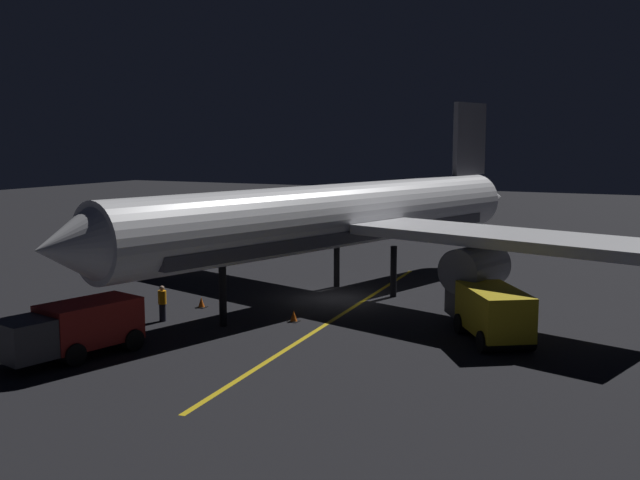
{
  "coord_description": "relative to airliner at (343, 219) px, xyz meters",
  "views": [
    {
      "loc": [
        -16.72,
        36.04,
        8.67
      ],
      "look_at": [
        0.0,
        2.0,
        3.5
      ],
      "focal_mm": 41.26,
      "sensor_mm": 36.0,
      "label": 1
    }
  ],
  "objects": [
    {
      "name": "traffic_cone_near_right",
      "position": [
        -0.21,
        6.21,
        -4.14
      ],
      "size": [
        0.5,
        0.5,
        0.55
      ],
      "color": "#EA590F",
      "rests_on": "ground_plane"
    },
    {
      "name": "airliner",
      "position": [
        0.0,
        0.0,
        0.0
      ],
      "size": [
        33.36,
        35.14,
        11.15
      ],
      "color": "white",
      "rests_on": "ground_plane"
    },
    {
      "name": "traffic_cone_near_left",
      "position": [
        5.55,
        5.68,
        -4.14
      ],
      "size": [
        0.5,
        0.5,
        0.55
      ],
      "color": "#EA590F",
      "rests_on": "ground_plane"
    },
    {
      "name": "ground_crew_worker",
      "position": [
        5.51,
        8.93,
        -3.5
      ],
      "size": [
        0.4,
        0.4,
        1.74
      ],
      "color": "black",
      "rests_on": "ground_plane"
    },
    {
      "name": "baggage_truck",
      "position": [
        4.88,
        15.22,
        -3.24
      ],
      "size": [
        3.37,
        6.02,
        2.18
      ],
      "color": "maroon",
      "rests_on": "ground_plane"
    },
    {
      "name": "ground_plane",
      "position": [
        0.16,
        0.58,
        -4.49
      ],
      "size": [
        180.0,
        180.0,
        0.2
      ],
      "primitive_type": "cube",
      "color": "black"
    },
    {
      "name": "apron_guide_stripe",
      "position": [
        -1.74,
        4.58,
        -4.38
      ],
      "size": [
        2.3,
        27.93,
        0.01
      ],
      "primitive_type": "cube",
      "rotation": [
        0.0,
        0.0,
        0.07
      ],
      "color": "gold",
      "rests_on": "ground_plane"
    },
    {
      "name": "catering_truck",
      "position": [
        -9.3,
        5.0,
        -3.17
      ],
      "size": [
        5.08,
        6.26,
        2.32
      ],
      "color": "gold",
      "rests_on": "ground_plane"
    }
  ]
}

